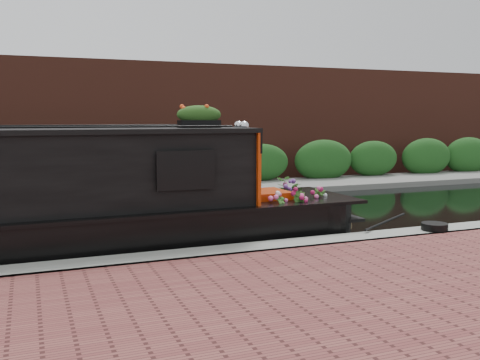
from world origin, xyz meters
name	(u,v)px	position (x,y,z in m)	size (l,w,h in m)	color
ground	(165,225)	(0.00, 0.00, 0.00)	(80.00, 80.00, 0.00)	black
near_bank_coping	(218,267)	(0.00, -3.30, 0.00)	(40.00, 0.60, 0.50)	gray
far_bank_path	(128,197)	(0.00, 4.20, 0.00)	(40.00, 2.40, 0.34)	slate
far_hedge	(123,193)	(0.00, 5.10, 0.00)	(40.00, 1.10, 2.80)	#1C4B19
far_brick_wall	(112,184)	(0.00, 7.20, 0.00)	(40.00, 1.00, 8.00)	#5A291E
narrowboat	(6,212)	(-2.88, -1.88, 0.77)	(11.12, 2.12, 2.60)	black
rope_fender	(340,224)	(2.98, -1.88, 0.14)	(0.29, 0.29, 0.36)	olive
coiled_mooring_rope	(434,227)	(3.95, -3.35, 0.31)	(0.45, 0.45, 0.12)	black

